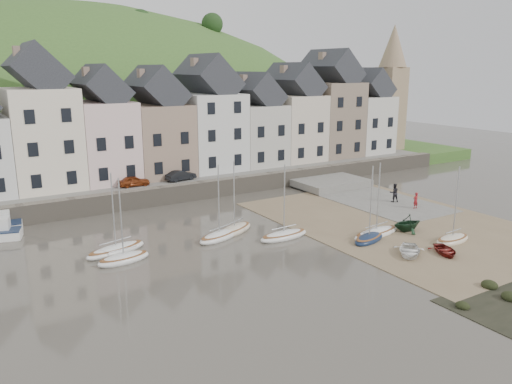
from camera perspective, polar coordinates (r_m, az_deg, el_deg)
ground at (r=39.60m, az=4.60°, el=-6.00°), size 160.00×160.00×0.00m
quay_land at (r=66.98m, az=-11.79°, el=2.67°), size 90.00×30.00×1.50m
quay_street at (r=56.35m, az=-7.78°, el=1.58°), size 70.00×7.00×0.10m
seawall at (r=53.39m, az=-6.22°, el=0.22°), size 70.00×1.20×1.80m
beach at (r=46.65m, az=15.58°, el=-3.34°), size 18.00×26.00×0.06m
slipway at (r=54.77m, az=12.34°, el=-0.58°), size 8.00×18.00×0.12m
hillside at (r=96.78m, az=-19.83°, el=-5.93°), size 134.40×84.00×84.00m
townhouse_terrace at (r=59.31m, az=-7.80°, el=7.84°), size 61.05×8.00×13.93m
church_spire at (r=78.31m, az=15.05°, el=11.68°), size 4.00×4.00×18.00m
sailboat_0 at (r=39.21m, az=-15.55°, el=-6.28°), size 5.09×2.77×6.32m
sailboat_1 at (r=37.32m, az=-14.73°, el=-7.25°), size 4.03×2.01×6.32m
sailboat_2 at (r=42.34m, az=-2.45°, el=-4.25°), size 4.58×3.28×6.32m
sailboat_3 at (r=40.86m, az=-4.16°, el=-4.96°), size 4.55×2.87×6.32m
sailboat_4 at (r=40.95m, az=3.17°, el=-4.90°), size 4.60×1.72×6.32m
sailboat_5 at (r=41.23m, az=12.65°, el=-5.09°), size 4.10×2.67×6.32m
sailboat_6 at (r=42.66m, az=13.43°, el=-4.50°), size 5.23×2.05×6.32m
sailboat_7 at (r=42.86m, az=21.32°, el=-4.99°), size 3.74×1.75×6.32m
rowboat_white at (r=38.83m, az=16.94°, el=-6.37°), size 3.88×3.84×0.66m
rowboat_green at (r=44.23m, az=16.73°, el=-3.34°), size 3.01×2.67×1.45m
rowboat_red at (r=39.91m, az=20.61°, el=-6.20°), size 2.96×3.29×0.56m
person_red at (r=51.29m, az=17.59°, el=-0.91°), size 0.58×0.39×1.59m
person_dark at (r=53.13m, az=15.34°, el=-0.08°), size 1.13×1.03×1.90m
car_left at (r=53.10m, az=-13.63°, el=1.21°), size 3.22×1.40×1.08m
car_right at (r=54.87m, az=-8.47°, el=1.86°), size 3.50×1.73×1.10m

